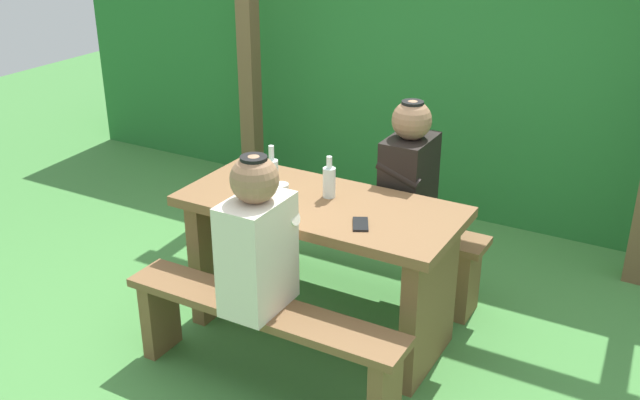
% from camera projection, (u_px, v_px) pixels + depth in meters
% --- Properties ---
extents(ground_plane, '(12.00, 12.00, 0.00)m').
position_uv_depth(ground_plane, '(320.00, 330.00, 3.91)').
color(ground_plane, '#46863F').
extents(hedge_backdrop, '(6.40, 0.93, 1.73)m').
position_uv_depth(hedge_backdrop, '(470.00, 80.00, 5.31)').
color(hedge_backdrop, '#26702F').
rests_on(hedge_backdrop, ground_plane).
extents(pergola_post_left, '(0.12, 0.12, 1.94)m').
position_uv_depth(pergola_post_left, '(249.00, 66.00, 5.24)').
color(pergola_post_left, brown).
rests_on(pergola_post_left, ground_plane).
extents(picnic_table, '(1.40, 0.64, 0.75)m').
position_uv_depth(picnic_table, '(320.00, 246.00, 3.70)').
color(picnic_table, brown).
rests_on(picnic_table, ground_plane).
extents(bench_near, '(1.40, 0.24, 0.45)m').
position_uv_depth(bench_near, '(263.00, 330.00, 3.35)').
color(bench_near, brown).
rests_on(bench_near, ground_plane).
extents(bench_far, '(1.40, 0.24, 0.45)m').
position_uv_depth(bench_far, '(366.00, 237.00, 4.20)').
color(bench_far, brown).
rests_on(bench_far, ground_plane).
extents(person_white_shirt, '(0.25, 0.35, 0.72)m').
position_uv_depth(person_white_shirt, '(257.00, 239.00, 3.17)').
color(person_white_shirt, silver).
rests_on(person_white_shirt, bench_near).
extents(person_black_coat, '(0.25, 0.35, 0.72)m').
position_uv_depth(person_black_coat, '(409.00, 171.00, 3.90)').
color(person_black_coat, black).
rests_on(person_black_coat, bench_far).
extents(drinking_glass, '(0.08, 0.08, 0.08)m').
position_uv_depth(drinking_glass, '(281.00, 191.00, 3.62)').
color(drinking_glass, silver).
rests_on(drinking_glass, picnic_table).
extents(bottle_left, '(0.06, 0.06, 0.21)m').
position_uv_depth(bottle_left, '(329.00, 181.00, 3.62)').
color(bottle_left, silver).
rests_on(bottle_left, picnic_table).
extents(bottle_right, '(0.07, 0.07, 0.23)m').
position_uv_depth(bottle_right, '(272.00, 173.00, 3.72)').
color(bottle_right, silver).
rests_on(bottle_right, picnic_table).
extents(cell_phone, '(0.13, 0.16, 0.01)m').
position_uv_depth(cell_phone, '(361.00, 224.00, 3.36)').
color(cell_phone, black).
rests_on(cell_phone, picnic_table).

